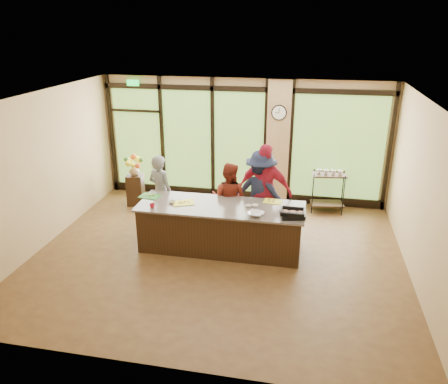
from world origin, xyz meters
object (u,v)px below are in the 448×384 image
at_px(cook_left, 161,192).
at_px(flower_stand, 136,190).
at_px(bar_cart, 328,187).
at_px(roasting_pan, 292,215).
at_px(cook_right, 261,193).
at_px(island_base, 221,228).

relative_size(cook_left, flower_stand, 2.17).
bearing_deg(bar_cart, cook_left, -164.07).
height_order(cook_left, bar_cart, cook_left).
distance_m(roasting_pan, flower_stand, 4.43).
bearing_deg(flower_stand, bar_cart, -2.55).
bearing_deg(roasting_pan, cook_right, 108.68).
distance_m(cook_left, bar_cart, 3.89).
xyz_separation_m(flower_stand, bar_cart, (4.59, 0.47, 0.24)).
distance_m(cook_right, roasting_pan, 1.33).
xyz_separation_m(cook_right, roasting_pan, (0.71, -1.12, 0.06)).
height_order(island_base, flower_stand, island_base).
bearing_deg(cook_left, flower_stand, -24.31).
bearing_deg(bar_cart, cook_right, -143.35).
bearing_deg(cook_right, roasting_pan, 138.38).
bearing_deg(flower_stand, cook_left, -55.24).
distance_m(roasting_pan, bar_cart, 2.67).
height_order(cook_right, flower_stand, cook_right).
relative_size(cook_right, roasting_pan, 4.31).
relative_size(cook_right, flower_stand, 2.38).
bearing_deg(cook_right, island_base, 68.17).
relative_size(cook_left, roasting_pan, 3.93).
height_order(roasting_pan, flower_stand, roasting_pan).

